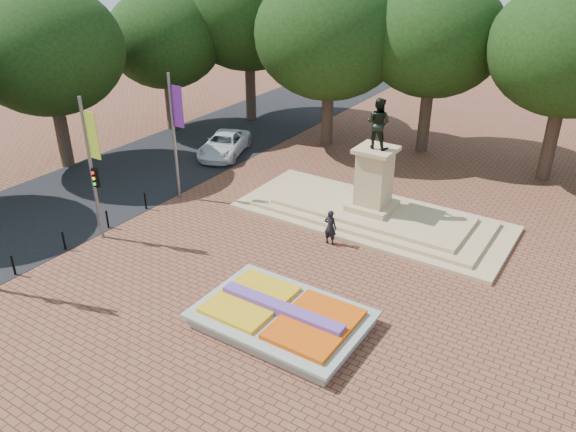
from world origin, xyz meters
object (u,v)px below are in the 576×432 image
(van, at_px, (224,144))
(pedestrian, at_px, (330,227))
(flower_bed, at_px, (282,317))
(monument, at_px, (372,203))

(van, xyz_separation_m, pedestrian, (11.84, -6.73, 0.15))
(flower_bed, height_order, van, van)
(monument, distance_m, pedestrian, 3.54)
(pedestrian, bearing_deg, flower_bed, 102.17)
(monument, bearing_deg, pedestrian, -98.51)
(monument, relative_size, van, 2.67)
(monument, xyz_separation_m, van, (-12.37, 3.23, -0.15))
(monument, bearing_deg, flower_bed, -84.13)
(flower_bed, relative_size, monument, 0.45)
(monument, height_order, van, monument)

